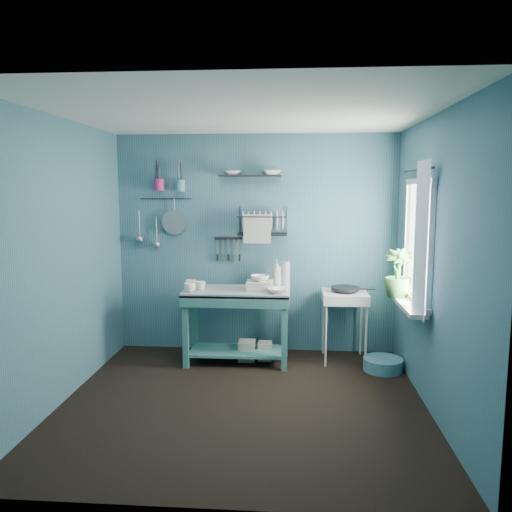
# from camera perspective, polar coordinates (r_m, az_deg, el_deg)

# --- Properties ---
(floor) EXTENTS (3.20, 3.20, 0.00)m
(floor) POSITION_cam_1_polar(r_m,az_deg,el_deg) (4.62, -1.47, -16.36)
(floor) COLOR black
(floor) RESTS_ON ground
(ceiling) EXTENTS (3.20, 3.20, 0.00)m
(ceiling) POSITION_cam_1_polar(r_m,az_deg,el_deg) (4.27, -1.59, 16.01)
(ceiling) COLOR silver
(ceiling) RESTS_ON ground
(wall_back) EXTENTS (3.20, 0.00, 3.20)m
(wall_back) POSITION_cam_1_polar(r_m,az_deg,el_deg) (5.75, -0.01, 1.36)
(wall_back) COLOR #355E6C
(wall_back) RESTS_ON ground
(wall_front) EXTENTS (3.20, 0.00, 3.20)m
(wall_front) POSITION_cam_1_polar(r_m,az_deg,el_deg) (2.80, -4.64, -5.34)
(wall_front) COLOR #355E6C
(wall_front) RESTS_ON ground
(wall_left) EXTENTS (0.00, 3.00, 3.00)m
(wall_left) POSITION_cam_1_polar(r_m,az_deg,el_deg) (4.70, -21.30, -0.57)
(wall_left) COLOR #355E6C
(wall_left) RESTS_ON ground
(wall_right) EXTENTS (0.00, 3.00, 3.00)m
(wall_right) POSITION_cam_1_polar(r_m,az_deg,el_deg) (4.40, 19.67, -1.02)
(wall_right) COLOR #355E6C
(wall_right) RESTS_ON ground
(work_counter) EXTENTS (1.16, 0.61, 0.81)m
(work_counter) POSITION_cam_1_polar(r_m,az_deg,el_deg) (5.49, -2.17, -7.97)
(work_counter) COLOR #36726E
(work_counter) RESTS_ON floor
(mug_left) EXTENTS (0.12, 0.12, 0.10)m
(mug_left) POSITION_cam_1_polar(r_m,az_deg,el_deg) (5.30, -7.56, -3.56)
(mug_left) COLOR white
(mug_left) RESTS_ON work_counter
(mug_mid) EXTENTS (0.14, 0.14, 0.09)m
(mug_mid) POSITION_cam_1_polar(r_m,az_deg,el_deg) (5.38, -6.30, -3.40)
(mug_mid) COLOR white
(mug_mid) RESTS_ON work_counter
(mug_right) EXTENTS (0.17, 0.17, 0.10)m
(mug_right) POSITION_cam_1_polar(r_m,az_deg,el_deg) (5.46, -7.42, -3.24)
(mug_right) COLOR white
(mug_right) RESTS_ON work_counter
(wash_tub) EXTENTS (0.28, 0.22, 0.10)m
(wash_tub) POSITION_cam_1_polar(r_m,az_deg,el_deg) (5.34, 0.45, -3.40)
(wash_tub) COLOR #B9B5A9
(wash_tub) RESTS_ON work_counter
(tub_bowl) EXTENTS (0.20, 0.19, 0.06)m
(tub_bowl) POSITION_cam_1_polar(r_m,az_deg,el_deg) (5.33, 0.45, -2.55)
(tub_bowl) COLOR white
(tub_bowl) RESTS_ON wash_tub
(soap_bottle) EXTENTS (0.12, 0.12, 0.30)m
(soap_bottle) POSITION_cam_1_polar(r_m,az_deg,el_deg) (5.53, 2.36, -1.98)
(soap_bottle) COLOR #B9B5A9
(soap_bottle) RESTS_ON work_counter
(water_bottle) EXTENTS (0.09, 0.09, 0.28)m
(water_bottle) POSITION_cam_1_polar(r_m,az_deg,el_deg) (5.55, 3.40, -2.05)
(water_bottle) COLOR #B1BCC6
(water_bottle) RESTS_ON work_counter
(counter_bowl) EXTENTS (0.22, 0.22, 0.05)m
(counter_bowl) POSITION_cam_1_polar(r_m,az_deg,el_deg) (5.21, 2.55, -3.96)
(counter_bowl) COLOR white
(counter_bowl) RESTS_ON work_counter
(hotplate_stand) EXTENTS (0.49, 0.49, 0.77)m
(hotplate_stand) POSITION_cam_1_polar(r_m,az_deg,el_deg) (5.61, 10.02, -7.91)
(hotplate_stand) COLOR beige
(hotplate_stand) RESTS_ON floor
(frying_pan) EXTENTS (0.30, 0.30, 0.03)m
(frying_pan) POSITION_cam_1_polar(r_m,az_deg,el_deg) (5.52, 10.12, -3.67)
(frying_pan) COLOR black
(frying_pan) RESTS_ON hotplate_stand
(knife_strip) EXTENTS (0.32, 0.05, 0.03)m
(knife_strip) POSITION_cam_1_polar(r_m,az_deg,el_deg) (5.74, -3.17, 2.02)
(knife_strip) COLOR black
(knife_strip) RESTS_ON wall_back
(dish_rack) EXTENTS (0.57, 0.29, 0.32)m
(dish_rack) POSITION_cam_1_polar(r_m,az_deg,el_deg) (5.59, 0.74, 4.05)
(dish_rack) COLOR black
(dish_rack) RESTS_ON wall_back
(upper_shelf) EXTENTS (0.71, 0.20, 0.01)m
(upper_shelf) POSITION_cam_1_polar(r_m,az_deg,el_deg) (5.62, -0.72, 9.14)
(upper_shelf) COLOR black
(upper_shelf) RESTS_ON wall_back
(shelf_bowl_left) EXTENTS (0.22, 0.22, 0.05)m
(shelf_bowl_left) POSITION_cam_1_polar(r_m,az_deg,el_deg) (5.64, -2.68, 9.40)
(shelf_bowl_left) COLOR white
(shelf_bowl_left) RESTS_ON upper_shelf
(shelf_bowl_right) EXTENTS (0.24, 0.24, 0.05)m
(shelf_bowl_right) POSITION_cam_1_polar(r_m,az_deg,el_deg) (5.60, 1.82, 8.95)
(shelf_bowl_right) COLOR white
(shelf_bowl_right) RESTS_ON upper_shelf
(utensil_cup_magenta) EXTENTS (0.11, 0.11, 0.13)m
(utensil_cup_magenta) POSITION_cam_1_polar(r_m,az_deg,el_deg) (5.82, -11.00, 8.00)
(utensil_cup_magenta) COLOR #B4215F
(utensil_cup_magenta) RESTS_ON wall_back
(utensil_cup_teal) EXTENTS (0.11, 0.11, 0.13)m
(utensil_cup_teal) POSITION_cam_1_polar(r_m,az_deg,el_deg) (5.76, -8.64, 7.93)
(utensil_cup_teal) COLOR teal
(utensil_cup_teal) RESTS_ON wall_back
(colander) EXTENTS (0.28, 0.03, 0.28)m
(colander) POSITION_cam_1_polar(r_m,az_deg,el_deg) (5.82, -9.33, 3.84)
(colander) COLOR #919398
(colander) RESTS_ON wall_back
(ladle_outer) EXTENTS (0.01, 0.01, 0.30)m
(ladle_outer) POSITION_cam_1_polar(r_m,az_deg,el_deg) (5.95, -13.21, 3.59)
(ladle_outer) COLOR #919398
(ladle_outer) RESTS_ON wall_back
(ladle_inner) EXTENTS (0.01, 0.01, 0.30)m
(ladle_inner) POSITION_cam_1_polar(r_m,az_deg,el_deg) (5.89, -11.31, 2.99)
(ladle_inner) COLOR #919398
(ladle_inner) RESTS_ON wall_back
(hook_rail) EXTENTS (0.60, 0.01, 0.01)m
(hook_rail) POSITION_cam_1_polar(r_m,az_deg,el_deg) (5.85, -10.25, 6.45)
(hook_rail) COLOR black
(hook_rail) RESTS_ON wall_back
(window_glass) EXTENTS (0.00, 1.10, 1.10)m
(window_glass) POSITION_cam_1_polar(r_m,az_deg,el_deg) (4.81, 18.17, 1.55)
(window_glass) COLOR white
(window_glass) RESTS_ON wall_right
(windowsill) EXTENTS (0.16, 0.95, 0.04)m
(windowsill) POSITION_cam_1_polar(r_m,az_deg,el_deg) (4.89, 16.92, -5.33)
(windowsill) COLOR beige
(windowsill) RESTS_ON wall_right
(curtain) EXTENTS (0.00, 1.35, 1.35)m
(curtain) POSITION_cam_1_polar(r_m,az_deg,el_deg) (4.50, 18.30, 1.79)
(curtain) COLOR white
(curtain) RESTS_ON wall_right
(curtain_rod) EXTENTS (0.02, 1.05, 0.02)m
(curtain_rod) POSITION_cam_1_polar(r_m,az_deg,el_deg) (4.78, 17.97, 9.32)
(curtain_rod) COLOR black
(curtain_rod) RESTS_ON wall_right
(potted_plant) EXTENTS (0.30, 0.30, 0.47)m
(potted_plant) POSITION_cam_1_polar(r_m,az_deg,el_deg) (5.07, 15.88, -1.89)
(potted_plant) COLOR #2E6829
(potted_plant) RESTS_ON windowsill
(storage_tin_large) EXTENTS (0.18, 0.18, 0.22)m
(storage_tin_large) POSITION_cam_1_polar(r_m,az_deg,el_deg) (5.61, -1.07, -10.74)
(storage_tin_large) COLOR gray
(storage_tin_large) RESTS_ON floor
(storage_tin_small) EXTENTS (0.15, 0.15, 0.20)m
(storage_tin_small) POSITION_cam_1_polar(r_m,az_deg,el_deg) (5.63, 1.03, -10.79)
(storage_tin_small) COLOR gray
(storage_tin_small) RESTS_ON floor
(floor_basin) EXTENTS (0.41, 0.41, 0.13)m
(floor_basin) POSITION_cam_1_polar(r_m,az_deg,el_deg) (5.49, 14.30, -11.91)
(floor_basin) COLOR teal
(floor_basin) RESTS_ON floor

